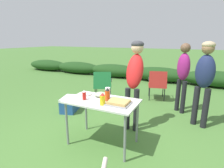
{
  "coord_description": "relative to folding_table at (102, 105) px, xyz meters",
  "views": [
    {
      "loc": [
        1.23,
        -2.23,
        1.66
      ],
      "look_at": [
        -0.05,
        0.46,
        0.89
      ],
      "focal_mm": 28.0,
      "sensor_mm": 36.0,
      "label": 1
    }
  ],
  "objects": [
    {
      "name": "shrub_hedge",
      "position": [
        -0.0,
        4.83,
        -0.38
      ],
      "size": [
        14.4,
        0.9,
        0.56
      ],
      "color": "#1E4219",
      "rests_on": "ground"
    },
    {
      "name": "cooler_box",
      "position": [
        -1.33,
        0.84,
        -0.49
      ],
      "size": [
        0.44,
        0.55,
        0.34
      ],
      "rotation": [
        0.0,
        0.0,
        4.99
      ],
      "color": "#234C93",
      "rests_on": "ground"
    },
    {
      "name": "plate_stack",
      "position": [
        -0.4,
        0.13,
        0.09
      ],
      "size": [
        0.22,
        0.22,
        0.02
      ],
      "primitive_type": "cylinder",
      "color": "white",
      "rests_on": "folding_table"
    },
    {
      "name": "mustard_bottle",
      "position": [
        0.09,
        -0.16,
        0.16
      ],
      "size": [
        0.08,
        0.08,
        0.18
      ],
      "color": "yellow",
      "rests_on": "folding_table"
    },
    {
      "name": "paper_cup_stack",
      "position": [
        0.04,
        0.12,
        0.17
      ],
      "size": [
        0.08,
        0.08,
        0.18
      ],
      "primitive_type": "cylinder",
      "color": "white",
      "rests_on": "folding_table"
    },
    {
      "name": "camp_chair_near_hedge",
      "position": [
        -0.97,
        1.81,
        -0.2
      ],
      "size": [
        0.67,
        0.73,
        0.83
      ],
      "rotation": [
        0.0,
        0.0,
        0.43
      ],
      "color": "#19602D",
      "rests_on": "ground"
    },
    {
      "name": "camp_chair_green_behind_table",
      "position": [
        0.36,
        2.51,
        -0.2
      ],
      "size": [
        0.6,
        0.69,
        0.83
      ],
      "rotation": [
        0.0,
        0.0,
        0.26
      ],
      "color": "maroon",
      "rests_on": "ground"
    },
    {
      "name": "ground_plane",
      "position": [
        0.0,
        0.0,
        -0.66
      ],
      "size": [
        60.0,
        60.0,
        0.0
      ],
      "primitive_type": "plane",
      "color": "#477533"
    },
    {
      "name": "standing_person_in_olive_jacket",
      "position": [
        0.27,
        0.75,
        0.4
      ],
      "size": [
        0.32,
        0.46,
        1.63
      ],
      "rotation": [
        0.0,
        0.0,
        0.03
      ],
      "color": "black",
      "rests_on": "ground"
    },
    {
      "name": "standing_person_in_navy_coat",
      "position": [
        1.42,
        1.34,
        0.35
      ],
      "size": [
        0.42,
        0.37,
        1.62
      ],
      "rotation": [
        0.0,
        0.0,
        -0.43
      ],
      "color": "black",
      "rests_on": "ground"
    },
    {
      "name": "food_tray",
      "position": [
        0.29,
        -0.04,
        0.1
      ],
      "size": [
        0.33,
        0.29,
        0.06
      ],
      "color": "#9E9EA3",
      "rests_on": "folding_table"
    },
    {
      "name": "standing_person_in_red_jacket",
      "position": [
        1.02,
        1.91,
        0.3
      ],
      "size": [
        0.38,
        0.38,
        1.58
      ],
      "rotation": [
        0.0,
        0.0,
        -0.74
      ],
      "color": "black",
      "rests_on": "ground"
    },
    {
      "name": "folding_table",
      "position": [
        0.0,
        0.0,
        0.0
      ],
      "size": [
        1.1,
        0.64,
        0.74
      ],
      "color": "silver",
      "rests_on": "ground"
    },
    {
      "name": "ketchup_bottle",
      "position": [
        -0.27,
        -0.09,
        0.15
      ],
      "size": [
        0.06,
        0.06,
        0.16
      ],
      "color": "red",
      "rests_on": "folding_table"
    },
    {
      "name": "mixing_bowl",
      "position": [
        -0.12,
        0.17,
        0.11
      ],
      "size": [
        0.21,
        0.21,
        0.07
      ],
      "primitive_type": "ellipsoid",
      "color": "#ADBC99",
      "rests_on": "folding_table"
    },
    {
      "name": "hot_sauce_bottle",
      "position": [
        0.07,
        0.04,
        0.17
      ],
      "size": [
        0.08,
        0.08,
        0.2
      ],
      "color": "#CC4214",
      "rests_on": "folding_table"
    }
  ]
}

